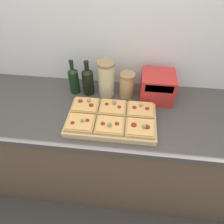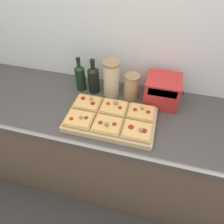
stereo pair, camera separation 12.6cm
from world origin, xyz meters
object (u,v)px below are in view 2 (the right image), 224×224
(cutting_board, at_px, (111,120))
(toaster_oven, at_px, (162,91))
(olive_oil_bottle, at_px, (80,77))
(grain_jar_short, at_px, (132,86))
(wine_bottle, at_px, (94,79))
(grain_jar_tall, at_px, (111,79))

(cutting_board, distance_m, toaster_oven, 0.41)
(cutting_board, bearing_deg, olive_oil_bottle, 137.74)
(cutting_board, xyz_separation_m, grain_jar_short, (0.08, 0.28, 0.07))
(olive_oil_bottle, bearing_deg, cutting_board, -42.26)
(olive_oil_bottle, relative_size, wine_bottle, 0.99)
(cutting_board, xyz_separation_m, toaster_oven, (0.29, 0.28, 0.08))
(grain_jar_tall, xyz_separation_m, toaster_oven, (0.36, -0.00, -0.03))
(grain_jar_tall, distance_m, toaster_oven, 0.36)
(olive_oil_bottle, height_order, grain_jar_short, olive_oil_bottle)
(toaster_oven, bearing_deg, olive_oil_bottle, 179.92)
(grain_jar_short, bearing_deg, olive_oil_bottle, -180.00)
(cutting_board, bearing_deg, wine_bottle, 126.07)
(grain_jar_short, relative_size, toaster_oven, 0.74)
(grain_jar_tall, xyz_separation_m, grain_jar_short, (0.15, -0.00, -0.04))
(olive_oil_bottle, bearing_deg, wine_bottle, 0.00)
(wine_bottle, relative_size, grain_jar_tall, 0.99)
(grain_jar_short, bearing_deg, wine_bottle, 180.00)
(wine_bottle, distance_m, toaster_oven, 0.49)
(wine_bottle, distance_m, grain_jar_short, 0.28)
(grain_jar_tall, relative_size, grain_jar_short, 1.42)
(grain_jar_short, bearing_deg, cutting_board, -105.54)
(grain_jar_tall, bearing_deg, olive_oil_bottle, -180.00)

